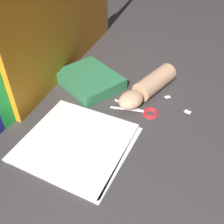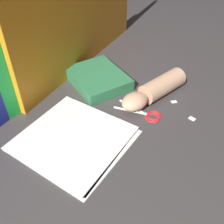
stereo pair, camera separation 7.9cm
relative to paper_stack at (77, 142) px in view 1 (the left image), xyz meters
The scene contains 9 objects.
ground_plane 0.13m from the paper_stack, 43.51° to the right, with size 6.00×6.00×0.00m, color #3D3838.
backdrop_panel_center 0.33m from the paper_stack, 65.51° to the left, with size 0.87×0.08×0.37m.
backdrop_panel_right 0.50m from the paper_stack, 34.02° to the left, with size 0.76×0.09×0.44m.
paper_stack is the anchor object (origin of this frame).
book_closed 0.30m from the paper_stack, 22.61° to the left, with size 0.26×0.28×0.04m.
scissors 0.25m from the paper_stack, 28.73° to the right, with size 0.07×0.17×0.01m.
hand_forearm 0.33m from the paper_stack, 18.25° to the right, with size 0.29×0.14×0.07m.
paper_scrap_near 0.39m from the paper_stack, 42.24° to the right, with size 0.02×0.02×0.00m.
paper_scrap_mid 0.38m from the paper_stack, 27.49° to the right, with size 0.02×0.02×0.00m.
Camera 1 is at (-0.52, -0.24, 0.58)m, focal length 42.00 mm.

